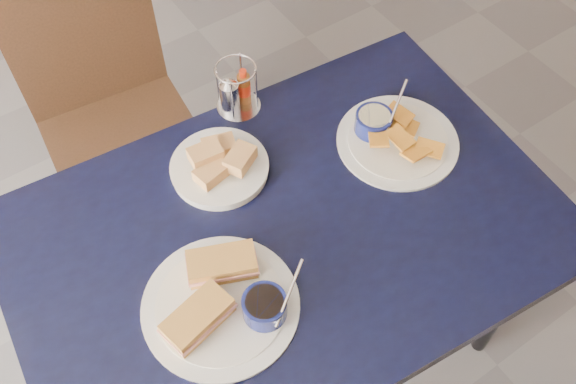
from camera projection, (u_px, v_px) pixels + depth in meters
ground at (341, 351)px, 2.02m from camera, size 6.00×6.00×0.00m
dining_table at (287, 244)px, 1.46m from camera, size 1.26×0.90×0.75m
chair_far at (105, 103)px, 1.92m from camera, size 0.47×0.45×0.91m
sandwich_plate at (224, 299)px, 1.28m from camera, size 0.33×0.32×0.12m
plantain_plate at (390, 135)px, 1.54m from camera, size 0.29×0.29×0.12m
bread_basket at (220, 165)px, 1.48m from camera, size 0.22×0.22×0.07m
condiment_caddy at (235, 92)px, 1.56m from camera, size 0.11×0.11×0.14m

